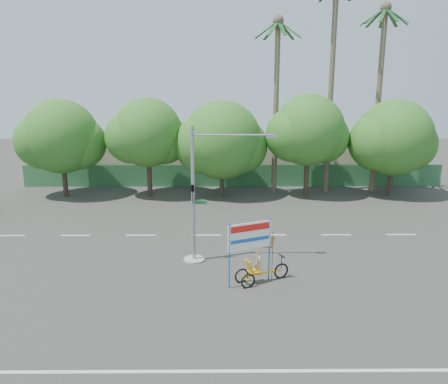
{
  "coord_description": "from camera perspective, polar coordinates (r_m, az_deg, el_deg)",
  "views": [
    {
      "loc": [
        -1.09,
        -17.39,
        8.82
      ],
      "look_at": [
        -0.93,
        4.76,
        3.5
      ],
      "focal_mm": 35.0,
      "sensor_mm": 36.0,
      "label": 1
    }
  ],
  "objects": [
    {
      "name": "ground",
      "position": [
        19.52,
        2.91,
        -13.36
      ],
      "size": [
        120.0,
        120.0,
        0.0
      ],
      "primitive_type": "plane",
      "color": "#33302D",
      "rests_on": "ground"
    },
    {
      "name": "fence",
      "position": [
        39.68,
        1.17,
        2.14
      ],
      "size": [
        38.0,
        0.08,
        2.0
      ],
      "primitive_type": "cube",
      "color": "#336B3D",
      "rests_on": "ground"
    },
    {
      "name": "building_left",
      "position": [
        44.81,
        -11.91,
        4.46
      ],
      "size": [
        12.0,
        8.0,
        4.0
      ],
      "primitive_type": "cube",
      "color": "beige",
      "rests_on": "ground"
    },
    {
      "name": "building_right",
      "position": [
        44.88,
        11.31,
        4.24
      ],
      "size": [
        14.0,
        8.0,
        3.6
      ],
      "primitive_type": "cube",
      "color": "beige",
      "rests_on": "ground"
    },
    {
      "name": "tree_far_left",
      "position": [
        37.9,
        -20.54,
        6.51
      ],
      "size": [
        7.14,
        6.0,
        7.96
      ],
      "color": "#473828",
      "rests_on": "ground"
    },
    {
      "name": "tree_left",
      "position": [
        36.08,
        -9.99,
        7.32
      ],
      "size": [
        6.66,
        5.6,
        8.07
      ],
      "color": "#473828",
      "rests_on": "ground"
    },
    {
      "name": "tree_center",
      "position": [
        35.65,
        -0.35,
        6.49
      ],
      "size": [
        7.62,
        6.4,
        7.85
      ],
      "color": "#473828",
      "rests_on": "ground"
    },
    {
      "name": "tree_right",
      "position": [
        36.26,
        10.89,
        7.6
      ],
      "size": [
        6.9,
        5.8,
        8.36
      ],
      "color": "#473828",
      "rests_on": "ground"
    },
    {
      "name": "tree_far_right",
      "position": [
        38.3,
        21.23,
        6.34
      ],
      "size": [
        7.38,
        6.2,
        7.94
      ],
      "color": "#473828",
      "rests_on": "ground"
    },
    {
      "name": "palm_tall",
      "position": [
        38.03,
        13.94,
        15.61
      ],
      "size": [
        3.73,
        3.79,
        17.45
      ],
      "color": "#70604C",
      "rests_on": "ground"
    },
    {
      "name": "palm_mid",
      "position": [
        39.15,
        19.7,
        13.59
      ],
      "size": [
        3.73,
        3.79,
        15.45
      ],
      "color": "#70604C",
      "rests_on": "ground"
    },
    {
      "name": "palm_short",
      "position": [
        37.17,
        6.87,
        13.48
      ],
      "size": [
        3.73,
        3.79,
        14.45
      ],
      "color": "#70604C",
      "rests_on": "ground"
    },
    {
      "name": "traffic_signal",
      "position": [
        22.2,
        -3.25,
        -1.93
      ],
      "size": [
        4.72,
        1.1,
        7.0
      ],
      "color": "gray",
      "rests_on": "ground"
    },
    {
      "name": "trike_billboard",
      "position": [
        20.2,
        4.12,
        -8.53
      ],
      "size": [
        2.93,
        1.5,
        3.11
      ],
      "rotation": [
        0.0,
        0.0,
        0.41
      ],
      "color": "black",
      "rests_on": "ground"
    }
  ]
}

